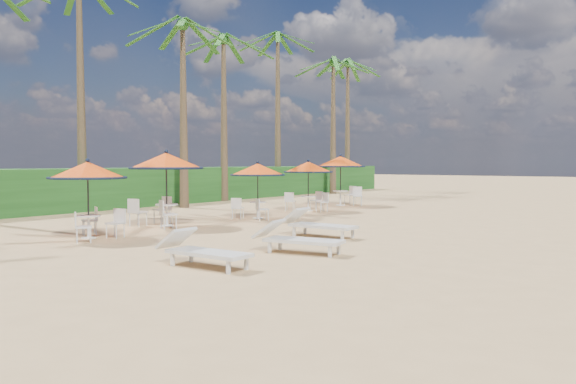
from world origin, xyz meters
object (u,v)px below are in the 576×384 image
(station_3, at_px, (308,173))
(station_4, at_px, (342,166))
(station_2, at_px, (257,175))
(lounger_near, at_px, (200,249))
(station_0, at_px, (89,180))
(lounger_far, at_px, (316,223))
(lounger_mid, at_px, (295,238))
(station_1, at_px, (165,170))

(station_3, height_order, station_4, station_4)
(station_2, relative_size, lounger_near, 1.02)
(station_4, relative_size, lounger_near, 1.19)
(station_3, bearing_deg, lounger_near, -65.70)
(station_0, height_order, lounger_far, station_0)
(lounger_near, bearing_deg, station_4, 109.48)
(station_4, height_order, lounger_mid, station_4)
(lounger_near, height_order, lounger_far, lounger_far)
(station_0, xyz_separation_m, lounger_mid, (5.95, 1.23, -1.24))
(station_3, bearing_deg, station_2, -85.83)
(lounger_mid, distance_m, lounger_far, 2.92)
(station_2, bearing_deg, lounger_near, -57.76)
(station_0, height_order, station_3, station_3)
(station_1, bearing_deg, station_0, -80.04)
(lounger_mid, relative_size, lounger_far, 0.98)
(station_2, relative_size, station_4, 0.86)
(station_4, xyz_separation_m, lounger_mid, (6.33, -12.96, -1.54))
(station_0, relative_size, station_1, 0.88)
(station_2, height_order, station_3, station_3)
(station_0, bearing_deg, lounger_near, -12.95)
(lounger_far, bearing_deg, lounger_mid, -66.84)
(station_3, height_order, lounger_mid, station_3)
(lounger_far, bearing_deg, station_0, -141.19)
(station_1, relative_size, station_3, 1.13)
(station_2, xyz_separation_m, station_4, (-0.67, 7.33, 0.27))
(lounger_near, bearing_deg, lounger_mid, 76.38)
(lounger_near, xyz_separation_m, lounger_far, (-0.62, 5.14, 0.02))
(station_3, bearing_deg, station_1, -94.33)
(station_2, distance_m, lounger_near, 9.66)
(lounger_mid, bearing_deg, lounger_near, -112.57)
(station_1, distance_m, lounger_near, 7.57)
(station_1, relative_size, lounger_near, 1.19)
(station_0, xyz_separation_m, station_1, (-0.56, 3.19, 0.22))
(station_1, height_order, station_3, station_1)
(station_0, height_order, lounger_mid, station_0)
(station_3, height_order, lounger_near, station_3)
(station_2, bearing_deg, station_4, 95.20)
(station_0, bearing_deg, station_1, 99.96)
(station_2, distance_m, station_3, 3.84)
(lounger_near, bearing_deg, lounger_far, 95.77)
(station_0, xyz_separation_m, station_2, (0.29, 6.86, 0.03))
(station_1, xyz_separation_m, station_4, (0.18, 11.00, 0.07))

